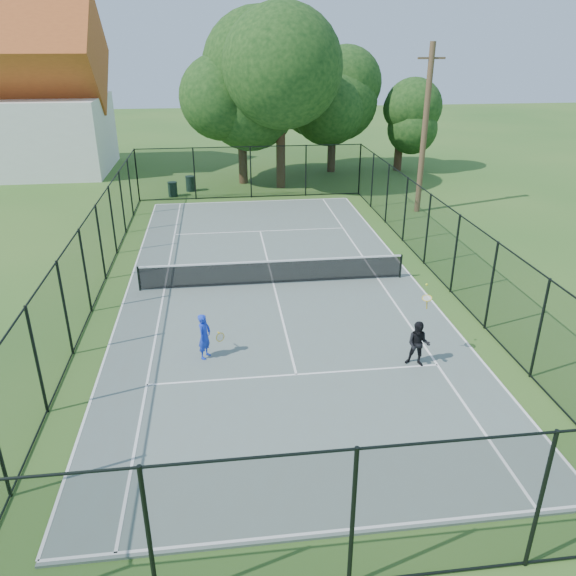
{
  "coord_description": "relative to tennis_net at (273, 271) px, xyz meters",
  "views": [
    {
      "loc": [
        -1.89,
        -19.6,
        8.7
      ],
      "look_at": [
        0.19,
        -3.0,
        1.2
      ],
      "focal_mm": 35.0,
      "sensor_mm": 36.0,
      "label": 1
    }
  ],
  "objects": [
    {
      "name": "ground",
      "position": [
        0.0,
        0.0,
        -0.58
      ],
      "size": [
        120.0,
        120.0,
        0.0
      ],
      "primitive_type": "plane",
      "color": "#2D5A1F"
    },
    {
      "name": "tree_near_left",
      "position": [
        -0.27,
        16.68,
        4.37
      ],
      "size": [
        6.18,
        6.18,
        8.06
      ],
      "color": "#332114",
      "rests_on": "ground"
    },
    {
      "name": "player_blue",
      "position": [
        -2.52,
        -5.12,
        0.18
      ],
      "size": [
        0.85,
        0.6,
        1.39
      ],
      "color": "#1733C5",
      "rests_on": "tennis_court"
    },
    {
      "name": "tree_near_right",
      "position": [
        6.05,
        19.35,
        4.14
      ],
      "size": [
        5.39,
        5.39,
        7.43
      ],
      "color": "#332114",
      "rests_on": "ground"
    },
    {
      "name": "tennis_court",
      "position": [
        0.0,
        0.0,
        -0.55
      ],
      "size": [
        11.0,
        24.0,
        0.06
      ],
      "primitive_type": "cube",
      "color": "slate",
      "rests_on": "ground"
    },
    {
      "name": "tennis_net",
      "position": [
        0.0,
        0.0,
        0.0
      ],
      "size": [
        10.08,
        0.08,
        0.95
      ],
      "color": "black",
      "rests_on": "tennis_court"
    },
    {
      "name": "tree_far_right",
      "position": [
        10.82,
        19.16,
        2.81
      ],
      "size": [
        4.15,
        4.15,
        5.49
      ],
      "color": "#332114",
      "rests_on": "ground"
    },
    {
      "name": "utility_pole",
      "position": [
        8.8,
        9.0,
        3.75
      ],
      "size": [
        1.4,
        0.3,
        8.52
      ],
      "color": "#4C3823",
      "rests_on": "ground"
    },
    {
      "name": "trash_bin_right",
      "position": [
        -3.63,
        14.97,
        -0.11
      ],
      "size": [
        0.58,
        0.58,
        0.93
      ],
      "color": "black",
      "rests_on": "ground"
    },
    {
      "name": "tree_near_mid",
      "position": [
        2.02,
        15.23,
        5.01
      ],
      "size": [
        6.93,
        6.93,
        9.06
      ],
      "color": "#332114",
      "rests_on": "ground"
    },
    {
      "name": "player_black",
      "position": [
        3.51,
        -6.31,
        0.17
      ],
      "size": [
        0.82,
        1.04,
        2.27
      ],
      "color": "black",
      "rests_on": "tennis_court"
    },
    {
      "name": "fence",
      "position": [
        0.0,
        0.0,
        0.92
      ],
      "size": [
        13.1,
        26.1,
        3.0
      ],
      "color": "black",
      "rests_on": "ground"
    },
    {
      "name": "trash_bin_left",
      "position": [
        -4.63,
        13.83,
        -0.14
      ],
      "size": [
        0.58,
        0.58,
        0.86
      ],
      "color": "black",
      "rests_on": "ground"
    }
  ]
}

